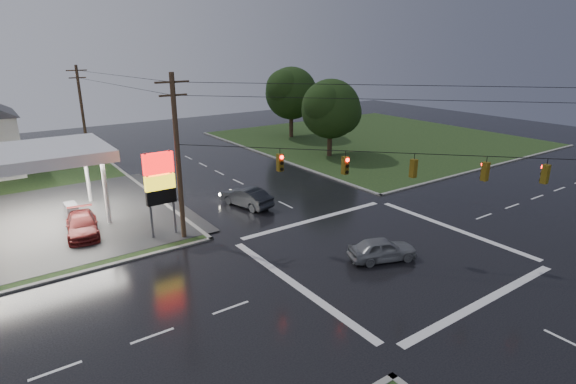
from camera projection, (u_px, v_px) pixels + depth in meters
ground at (384, 252)px, 28.55m from camera, size 120.00×120.00×0.00m
grass_ne at (376, 139)px, 62.96m from camera, size 36.00×36.00×0.08m
pylon_sign at (160, 181)px, 29.72m from camera, size 2.00×0.35×6.00m
utility_pole_nw at (178, 156)px, 28.96m from camera, size 2.20×0.32×11.00m
utility_pole_n at (82, 110)px, 51.19m from camera, size 2.20×0.32×10.50m
traffic_signals at (392, 153)px, 26.53m from camera, size 26.87×26.87×1.47m
tree_ne_near at (332, 109)px, 51.65m from camera, size 7.99×6.80×8.98m
tree_ne_far at (292, 93)px, 62.43m from camera, size 8.46×7.20×9.80m
car_north at (246, 197)px, 36.50m from camera, size 2.75×5.00×1.56m
car_crossing at (382, 249)px, 27.35m from camera, size 4.53×3.03×1.43m
car_pump at (82, 225)px, 30.98m from camera, size 2.76×5.22×1.44m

